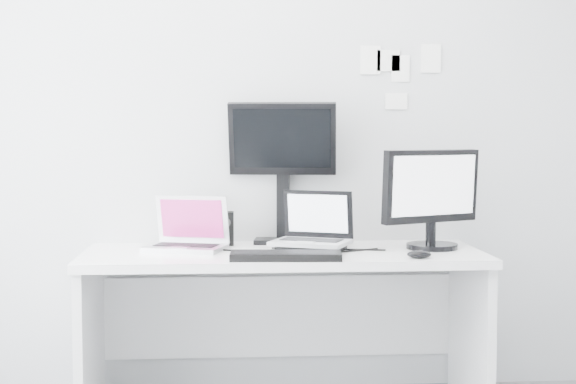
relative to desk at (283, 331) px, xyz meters
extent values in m
plane|color=silver|center=(0.00, 0.35, 0.99)|extent=(3.60, 0.00, 3.60)
cube|color=white|center=(0.00, 0.00, 0.00)|extent=(1.80, 0.70, 0.73)
cube|color=#B0B0B5|center=(-0.44, 0.06, 0.49)|extent=(0.41, 0.35, 0.26)
cube|color=black|center=(-0.26, 0.23, 0.44)|extent=(0.09, 0.09, 0.16)
cube|color=#A3A5AA|center=(0.12, 0.01, 0.50)|extent=(0.41, 0.37, 0.28)
cube|color=black|center=(0.02, 0.29, 0.72)|extent=(0.54, 0.25, 0.70)
cube|color=black|center=(0.69, 0.03, 0.60)|extent=(0.57, 0.44, 0.47)
cube|color=black|center=(-0.01, -0.25, 0.38)|extent=(0.48, 0.20, 0.03)
ellipsoid|color=black|center=(0.56, -0.26, 0.38)|extent=(0.11, 0.07, 0.03)
cube|color=white|center=(0.45, 0.34, 1.26)|extent=(0.10, 0.00, 0.14)
cube|color=white|center=(0.60, 0.34, 1.22)|extent=(0.09, 0.00, 0.13)
cube|color=white|center=(0.75, 0.34, 1.26)|extent=(0.10, 0.00, 0.14)
cube|color=white|center=(0.58, 0.34, 1.05)|extent=(0.11, 0.00, 0.08)
cube|color=white|center=(0.54, 0.34, 1.25)|extent=(0.11, 0.00, 0.10)
camera|label=1|loc=(-0.25, -3.84, 0.90)|focal=53.46mm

